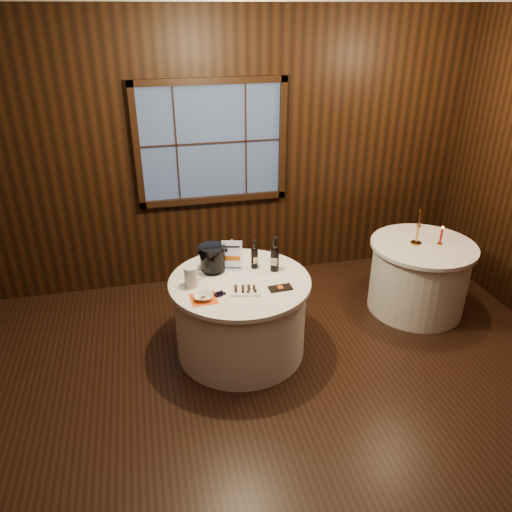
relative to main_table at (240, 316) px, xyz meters
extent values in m
plane|color=black|center=(0.00, -1.00, -0.39)|extent=(6.00, 6.00, 0.00)
cube|color=black|center=(0.00, 1.50, 1.11)|extent=(6.00, 0.02, 3.00)
cube|color=#384B76|center=(0.00, 1.47, 1.26)|extent=(1.50, 0.01, 1.20)
cylinder|color=white|center=(0.00, 0.00, -0.02)|extent=(1.20, 1.20, 0.73)
cylinder|color=white|center=(0.00, 0.00, 0.36)|extent=(1.28, 1.28, 0.04)
cylinder|color=white|center=(2.00, 0.30, -0.02)|extent=(1.00, 1.00, 0.73)
cylinder|color=white|center=(2.00, 0.30, 0.36)|extent=(1.08, 1.08, 0.04)
cube|color=silver|center=(-0.02, 0.23, 0.39)|extent=(0.17, 0.13, 0.02)
cube|color=silver|center=(-0.02, 0.23, 0.54)|extent=(0.02, 0.02, 0.28)
cube|color=white|center=(-0.02, 0.22, 0.54)|extent=(0.18, 0.05, 0.27)
cylinder|color=black|center=(0.18, 0.20, 0.47)|extent=(0.07, 0.07, 0.18)
sphere|color=black|center=(0.18, 0.20, 0.56)|extent=(0.07, 0.07, 0.07)
cylinder|color=black|center=(0.18, 0.20, 0.61)|extent=(0.03, 0.03, 0.08)
cylinder|color=black|center=(0.18, 0.20, 0.65)|extent=(0.03, 0.03, 0.02)
cube|color=beige|center=(0.18, 0.17, 0.47)|extent=(0.05, 0.01, 0.06)
cylinder|color=black|center=(0.35, 0.11, 0.49)|extent=(0.08, 0.08, 0.22)
sphere|color=black|center=(0.35, 0.11, 0.60)|extent=(0.08, 0.08, 0.08)
cylinder|color=black|center=(0.35, 0.11, 0.66)|extent=(0.03, 0.03, 0.10)
cylinder|color=black|center=(0.35, 0.11, 0.71)|extent=(0.03, 0.03, 0.02)
cube|color=beige|center=(0.35, 0.06, 0.49)|extent=(0.06, 0.03, 0.08)
cylinder|color=black|center=(-0.21, 0.22, 0.40)|extent=(0.18, 0.18, 0.03)
cylinder|color=black|center=(-0.21, 0.22, 0.51)|extent=(0.23, 0.23, 0.20)
cylinder|color=black|center=(-0.21, 0.22, 0.62)|extent=(0.25, 0.25, 0.02)
cube|color=white|center=(0.01, -0.21, 0.39)|extent=(0.30, 0.23, 0.02)
cube|color=black|center=(0.31, -0.23, 0.39)|extent=(0.21, 0.11, 0.02)
cylinder|color=#3A2915|center=(-0.28, -0.22, 0.40)|extent=(0.07, 0.01, 0.03)
cylinder|color=silver|center=(-0.43, -0.01, 0.47)|extent=(0.12, 0.12, 0.18)
cylinder|color=silver|center=(-0.43, -0.01, 0.56)|extent=(0.13, 0.13, 0.01)
torus|color=silver|center=(-0.37, -0.01, 0.48)|extent=(0.09, 0.02, 0.09)
cube|color=#EB5113|center=(-0.36, -0.25, 0.38)|extent=(0.23, 0.23, 0.00)
imported|color=white|center=(-0.36, -0.25, 0.41)|extent=(0.18, 0.18, 0.04)
cylinder|color=#BA823A|center=(1.92, 0.32, 0.39)|extent=(0.11, 0.11, 0.02)
cylinder|color=#BA823A|center=(1.92, 0.32, 0.58)|extent=(0.02, 0.02, 0.34)
cylinder|color=#BA823A|center=(1.92, 0.32, 0.76)|extent=(0.06, 0.06, 0.03)
cylinder|color=#BA823A|center=(2.15, 0.25, 0.39)|extent=(0.06, 0.06, 0.01)
cylinder|color=#A9160D|center=(2.15, 0.25, 0.48)|extent=(0.02, 0.02, 0.17)
sphere|color=#FFB23F|center=(2.15, 0.25, 0.57)|extent=(0.02, 0.02, 0.02)
camera|label=1|loc=(-0.74, -3.82, 2.60)|focal=35.00mm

